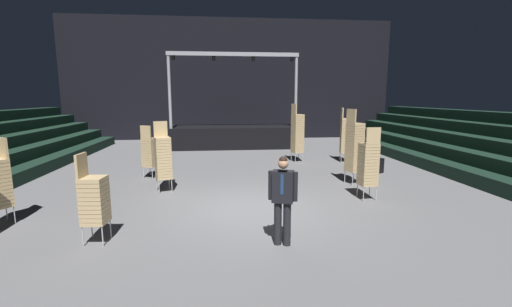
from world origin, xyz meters
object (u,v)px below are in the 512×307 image
Objects in this scene: man_with_tie at (283,195)px; chair_stack_aisle_left at (354,147)px; stage_riser at (234,135)px; chair_stack_rear_left at (94,199)px; equipment_road_case at (370,166)px; chair_stack_mid_left at (297,133)px; chair_stack_mid_right at (346,135)px; chair_stack_front_right at (150,152)px; chair_stack_rear_centre at (163,157)px; chair_stack_front_left at (368,163)px.

chair_stack_aisle_left reaches higher than man_with_tie.
stage_riser is at bearing -178.03° from chair_stack_aisle_left.
chair_stack_rear_left is 1.99× the size of equipment_road_case.
chair_stack_mid_left is 2.13m from chair_stack_mid_right.
chair_stack_front_right is 2.09× the size of equipment_road_case.
chair_stack_rear_centre is at bearing -49.95° from chair_stack_mid_right.
equipment_road_case is (1.53, 3.20, -0.74)m from chair_stack_front_left.
stage_riser is at bearing 92.10° from chair_stack_front_right.
man_with_tie is 0.74× the size of chair_stack_mid_right.
chair_stack_rear_centre is (-5.13, -4.38, -0.21)m from chair_stack_mid_left.
chair_stack_rear_centre is at bearing -36.21° from man_with_tie.
chair_stack_front_left is at bearing 146.31° from chair_stack_rear_centre.
chair_stack_mid_right is at bearing 139.37° from chair_stack_rear_left.
chair_stack_aisle_left is (-1.11, -3.72, 0.04)m from chair_stack_mid_right.
chair_stack_front_left is 6.00m from chair_stack_rear_centre.
stage_riser is at bearing 171.14° from chair_stack_rear_left.
stage_riser reaches higher than chair_stack_front_left.
chair_stack_mid_left is 1.03× the size of chair_stack_aisle_left.
chair_stack_front_right is 7.06m from chair_stack_aisle_left.
stage_riser is 7.96m from chair_stack_front_right.
chair_stack_front_right is at bearing -88.18° from chair_stack_rear_centre.
stage_riser is 6.96m from chair_stack_mid_right.
chair_stack_mid_left is (2.22, 8.51, 0.28)m from man_with_tie.
equipment_road_case is at bearing -56.48° from stage_riser.
stage_riser is at bearing -125.34° from chair_stack_rear_centre.
chair_stack_front_right is at bearing -83.75° from chair_stack_mid_left.
chair_stack_mid_left is 6.75m from chair_stack_rear_centre.
chair_stack_rear_left is (0.02, -5.52, -0.04)m from chair_stack_front_right.
man_with_tie is at bearing -140.81° from chair_stack_front_left.
chair_stack_rear_left reaches higher than man_with_tie.
chair_stack_front_left is 1.09× the size of chair_stack_front_right.
stage_riser is 8.04× the size of equipment_road_case.
chair_stack_rear_centre is (-2.91, 4.13, 0.07)m from man_with_tie.
chair_stack_aisle_left is 2.12m from equipment_road_case.
equipment_road_case is at bearing 25.52° from chair_stack_front_right.
chair_stack_mid_right reaches higher than man_with_tie.
chair_stack_front_left is 0.96× the size of chair_stack_rear_centre.
chair_stack_aisle_left reaches higher than chair_stack_rear_centre.
chair_stack_front_right is 6.41m from chair_stack_mid_left.
chair_stack_aisle_left is (6.87, 4.00, 0.34)m from chair_stack_rear_left.
chair_stack_front_right is at bearing -114.09° from stage_riser.
stage_riser is at bearing 103.81° from chair_stack_front_left.
man_with_tie is at bearing -88.18° from stage_riser.
chair_stack_aisle_left is at bearing -67.50° from stage_riser.
chair_stack_front_right is 0.79× the size of chair_stack_mid_right.
chair_stack_rear_left reaches higher than equipment_road_case.
chair_stack_front_left is 7.37m from chair_stack_front_right.
chair_stack_front_left is 5.67m from chair_stack_mid_right.
chair_stack_aisle_left reaches higher than equipment_road_case.
chair_stack_mid_left is at bearing -87.45° from chair_stack_mid_right.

